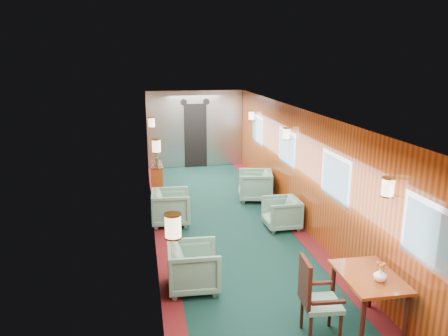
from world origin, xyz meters
name	(u,v)px	position (x,y,z in m)	size (l,w,h in m)	color
room	(236,157)	(0.00, 0.00, 1.63)	(12.00, 12.10, 2.40)	black
bulkhead	(195,129)	(0.00, 5.91, 1.18)	(2.98, 0.17, 2.39)	#ADB0B4
windows_right	(308,160)	(1.49, 0.25, 1.45)	(0.02, 8.60, 0.80)	silver
wall_sconces	(229,143)	(0.00, 0.57, 1.79)	(2.97, 7.97, 0.25)	#FFE3C6
dining_table	(369,284)	(1.07, -3.00, 0.63)	(0.72, 1.01, 0.75)	maroon
side_chair	(314,295)	(0.33, -3.04, 0.57)	(0.51, 0.53, 1.06)	#225144
credenza	(157,179)	(-1.34, 3.10, 0.42)	(0.29, 0.92, 1.10)	maroon
flower_vase	(380,275)	(1.12, -3.16, 0.83)	(0.16, 0.16, 0.17)	white
armchair_left_near	(194,267)	(-0.98, -1.60, 0.35)	(0.75, 0.77, 0.70)	#225144
armchair_left_far	(171,207)	(-1.13, 1.11, 0.36)	(0.77, 0.79, 0.72)	#225144
armchair_right_near	(282,213)	(1.07, 0.45, 0.32)	(0.67, 0.69, 0.63)	#225144
armchair_right_far	(255,185)	(1.00, 2.30, 0.36)	(0.78, 0.80, 0.73)	#225144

